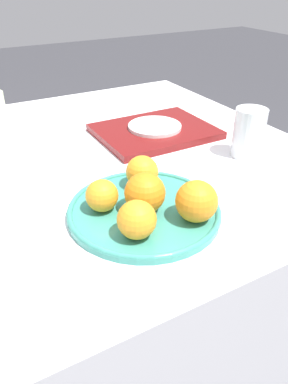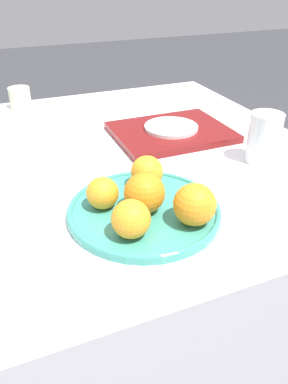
% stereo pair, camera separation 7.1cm
% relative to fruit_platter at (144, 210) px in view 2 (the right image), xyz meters
% --- Properties ---
extents(ground_plane, '(12.00, 12.00, 0.00)m').
position_rel_fruit_platter_xyz_m(ground_plane, '(0.01, 0.29, -0.77)').
color(ground_plane, '#38383D').
extents(table, '(1.11, 1.07, 0.77)m').
position_rel_fruit_platter_xyz_m(table, '(0.01, 0.29, -0.39)').
color(table, white).
rests_on(table, ground_plane).
extents(fruit_platter, '(0.30, 0.30, 0.02)m').
position_rel_fruit_platter_xyz_m(fruit_platter, '(0.00, 0.00, 0.00)').
color(fruit_platter, teal).
rests_on(fruit_platter, table).
extents(orange_0, '(0.07, 0.07, 0.07)m').
position_rel_fruit_platter_xyz_m(orange_0, '(-0.05, -0.07, 0.04)').
color(orange_0, orange).
rests_on(orange_0, fruit_platter).
extents(orange_1, '(0.08, 0.08, 0.08)m').
position_rel_fruit_platter_xyz_m(orange_1, '(0.07, -0.08, 0.04)').
color(orange_1, orange).
rests_on(orange_1, fruit_platter).
extents(orange_2, '(0.08, 0.08, 0.08)m').
position_rel_fruit_platter_xyz_m(orange_2, '(-0.00, -0.01, 0.04)').
color(orange_2, orange).
rests_on(orange_2, fruit_platter).
extents(orange_3, '(0.06, 0.06, 0.06)m').
position_rel_fruit_platter_xyz_m(orange_3, '(-0.07, 0.04, 0.03)').
color(orange_3, orange).
rests_on(orange_3, fruit_platter).
extents(orange_4, '(0.07, 0.07, 0.07)m').
position_rel_fruit_platter_xyz_m(orange_4, '(0.04, 0.08, 0.04)').
color(orange_4, orange).
rests_on(orange_4, fruit_platter).
extents(water_glass, '(0.08, 0.08, 0.12)m').
position_rel_fruit_platter_xyz_m(water_glass, '(0.36, 0.10, 0.05)').
color(water_glass, silver).
rests_on(water_glass, table).
extents(serving_tray, '(0.32, 0.25, 0.02)m').
position_rel_fruit_platter_xyz_m(serving_tray, '(0.22, 0.34, 0.00)').
color(serving_tray, maroon).
rests_on(serving_tray, table).
extents(side_plate, '(0.15, 0.15, 0.01)m').
position_rel_fruit_platter_xyz_m(side_plate, '(0.22, 0.34, 0.02)').
color(side_plate, white).
rests_on(side_plate, serving_tray).
extents(cup_2, '(0.07, 0.07, 0.07)m').
position_rel_fruit_platter_xyz_m(cup_2, '(-0.15, 0.75, 0.03)').
color(cup_2, beige).
rests_on(cup_2, table).
extents(napkin, '(0.12, 0.14, 0.01)m').
position_rel_fruit_platter_xyz_m(napkin, '(0.27, 0.65, -0.00)').
color(napkin, white).
rests_on(napkin, table).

